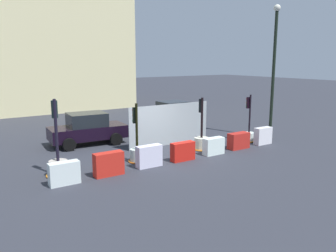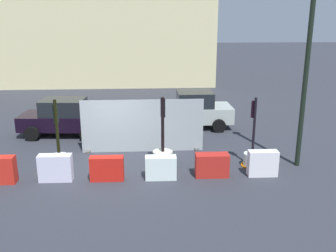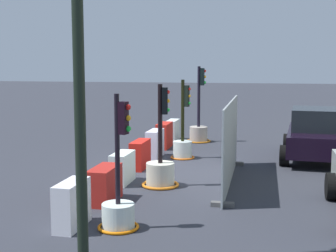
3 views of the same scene
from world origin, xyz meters
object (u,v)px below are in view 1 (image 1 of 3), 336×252
object	(u,v)px
construction_barrier_3	(183,151)
car_black_sedan	(88,129)
construction_barrier_1	(109,164)
construction_barrier_2	(149,156)
construction_barrier_0	(64,173)
street_lamp_post	(274,64)
construction_barrier_4	(214,146)
construction_barrier_6	(263,136)
traffic_light_1	(137,151)
traffic_light_3	(249,133)
traffic_light_0	(58,163)
car_silver_hatchback	(171,116)
construction_barrier_5	(238,141)
traffic_light_2	(201,141)

from	to	relation	value
construction_barrier_3	car_black_sedan	bearing A→B (deg)	114.45
construction_barrier_1	construction_barrier_2	xyz separation A→B (m)	(1.82, 0.07, -0.00)
construction_barrier_0	street_lamp_post	bearing A→B (deg)	4.27
construction_barrier_3	street_lamp_post	size ratio (longest dim) A/B	0.15
construction_barrier_4	car_black_sedan	xyz separation A→B (m)	(-4.10, 5.14, 0.41)
construction_barrier_6	car_black_sedan	bearing A→B (deg)	145.99
construction_barrier_1	street_lamp_post	bearing A→B (deg)	4.90
construction_barrier_3	street_lamp_post	bearing A→B (deg)	7.31
traffic_light_1	traffic_light_3	size ratio (longest dim) A/B	1.01
traffic_light_0	car_black_sedan	xyz separation A→B (m)	(2.75, 4.10, 0.30)
construction_barrier_2	construction_barrier_3	xyz separation A→B (m)	(1.67, -0.06, -0.04)
traffic_light_3	traffic_light_1	bearing A→B (deg)	179.61
traffic_light_1	traffic_light_3	distance (m)	6.81
construction_barrier_6	construction_barrier_0	bearing A→B (deg)	-179.60
car_black_sedan	construction_barrier_1	bearing A→B (deg)	-102.68
traffic_light_1	construction_barrier_2	xyz separation A→B (m)	(0.06, -0.91, -0.01)
construction_barrier_0	car_silver_hatchback	xyz separation A→B (m)	(8.71, 6.03, 0.42)
construction_barrier_1	construction_barrier_6	size ratio (longest dim) A/B	1.14
construction_barrier_6	construction_barrier_5	bearing A→B (deg)	178.11
traffic_light_3	construction_barrier_5	world-z (taller)	traffic_light_3
construction_barrier_5	street_lamp_post	xyz separation A→B (m)	(3.24, 0.76, 3.71)
traffic_light_0	street_lamp_post	world-z (taller)	street_lamp_post
construction_barrier_0	construction_barrier_6	bearing A→B (deg)	0.40
construction_barrier_3	construction_barrier_4	distance (m)	1.77
construction_barrier_4	construction_barrier_3	bearing A→B (deg)	179.78
car_black_sedan	street_lamp_post	world-z (taller)	street_lamp_post
construction_barrier_0	construction_barrier_1	xyz separation A→B (m)	(1.69, 0.01, 0.04)
construction_barrier_4	car_black_sedan	size ratio (longest dim) A/B	0.26
traffic_light_0	car_black_sedan	bearing A→B (deg)	56.18
street_lamp_post	construction_barrier_6	bearing A→B (deg)	-152.01
traffic_light_0	construction_barrier_6	bearing A→B (deg)	-5.44
traffic_light_1	car_black_sedan	distance (m)	4.22
construction_barrier_2	car_black_sedan	xyz separation A→B (m)	(-0.66, 5.07, 0.36)
construction_barrier_4	traffic_light_2	bearing A→B (deg)	83.54
street_lamp_post	construction_barrier_1	bearing A→B (deg)	-175.10
construction_barrier_5	construction_barrier_1	bearing A→B (deg)	-179.04
traffic_light_1	construction_barrier_3	world-z (taller)	traffic_light_1
construction_barrier_3	construction_barrier_6	world-z (taller)	construction_barrier_6
traffic_light_3	construction_barrier_4	world-z (taller)	traffic_light_3
traffic_light_2	construction_barrier_5	world-z (taller)	traffic_light_2
traffic_light_0	street_lamp_post	size ratio (longest dim) A/B	0.41
construction_barrier_1	construction_barrier_5	size ratio (longest dim) A/B	1.02
construction_barrier_1	traffic_light_1	bearing A→B (deg)	29.08
traffic_light_1	construction_barrier_5	world-z (taller)	traffic_light_1
construction_barrier_0	construction_barrier_1	size ratio (longest dim) A/B	0.94
traffic_light_0	construction_barrier_4	xyz separation A→B (m)	(6.84, -1.03, -0.11)
construction_barrier_1	traffic_light_2	bearing A→B (deg)	10.83
traffic_light_3	construction_barrier_5	bearing A→B (deg)	-152.92
construction_barrier_0	traffic_light_3	bearing A→B (deg)	5.26
traffic_light_3	construction_barrier_6	bearing A→B (deg)	-82.53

